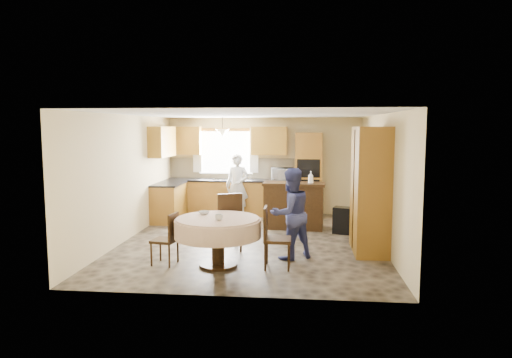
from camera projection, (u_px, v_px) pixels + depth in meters
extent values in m
cube|color=brown|center=(251.00, 241.00, 9.07)|extent=(5.00, 6.00, 0.01)
cube|color=white|center=(251.00, 114.00, 8.79)|extent=(5.00, 6.00, 0.01)
cube|color=#D4BE87|center=(264.00, 166.00, 11.90)|extent=(5.00, 0.02, 2.50)
cube|color=#D4BE87|center=(226.00, 204.00, 5.96)|extent=(5.00, 0.02, 2.50)
cube|color=#D4BE87|center=(128.00, 177.00, 9.18)|extent=(0.02, 6.00, 2.50)
cube|color=#D4BE87|center=(381.00, 180.00, 8.68)|extent=(0.02, 6.00, 2.50)
cube|color=white|center=(226.00, 152.00, 11.94)|extent=(1.40, 0.03, 1.10)
cube|color=white|center=(197.00, 150.00, 11.95)|extent=(0.22, 0.02, 1.15)
cube|color=white|center=(254.00, 151.00, 11.81)|extent=(0.22, 0.02, 1.15)
cube|color=#B1762F|center=(230.00, 198.00, 11.78)|extent=(3.30, 0.60, 0.88)
cube|color=black|center=(230.00, 180.00, 11.72)|extent=(3.30, 0.64, 0.04)
cube|color=#B1762F|center=(169.00, 203.00, 11.02)|extent=(0.60, 1.20, 0.88)
cube|color=black|center=(169.00, 184.00, 10.97)|extent=(0.64, 1.20, 0.04)
cube|color=beige|center=(232.00, 168.00, 11.98)|extent=(3.30, 0.02, 0.55)
cube|color=gold|center=(185.00, 141.00, 11.86)|extent=(0.85, 0.33, 0.72)
cube|color=gold|center=(269.00, 141.00, 11.64)|extent=(0.90, 0.33, 0.72)
cube|color=gold|center=(162.00, 142.00, 10.87)|extent=(0.33, 1.20, 0.72)
cube|color=#B1762F|center=(308.00, 175.00, 11.50)|extent=(0.66, 0.62, 2.12)
cube|color=black|center=(308.00, 168.00, 11.17)|extent=(0.56, 0.01, 0.45)
cube|color=black|center=(308.00, 189.00, 11.22)|extent=(0.56, 0.01, 0.45)
cone|color=beige|center=(222.00, 133.00, 11.40)|extent=(0.36, 0.36, 0.18)
cube|color=#3C2510|center=(294.00, 207.00, 10.16)|extent=(1.40, 0.68, 0.97)
cube|color=black|center=(343.00, 220.00, 9.69)|extent=(0.48, 0.40, 0.57)
cube|color=#B1762F|center=(371.00, 190.00, 8.19)|extent=(0.59, 1.19, 2.26)
cylinder|color=#3C2510|center=(218.00, 244.00, 7.40)|extent=(0.21, 0.21, 0.73)
cylinder|color=#3C2510|center=(218.00, 265.00, 7.44)|extent=(0.62, 0.62, 0.04)
cylinder|color=beige|center=(218.00, 219.00, 7.36)|extent=(1.34, 1.34, 0.05)
cylinder|color=beige|center=(218.00, 228.00, 7.37)|extent=(1.40, 1.40, 0.29)
cube|color=#3C2510|center=(164.00, 240.00, 7.50)|extent=(0.43, 0.43, 0.04)
cube|color=#3C2510|center=(174.00, 227.00, 7.43)|extent=(0.09, 0.36, 0.44)
cylinder|color=#3C2510|center=(152.00, 255.00, 7.38)|extent=(0.03, 0.03, 0.38)
cylinder|color=#3C2510|center=(171.00, 256.00, 7.35)|extent=(0.03, 0.03, 0.38)
cylinder|color=#3C2510|center=(158.00, 250.00, 7.70)|extent=(0.03, 0.03, 0.38)
cylinder|color=#3C2510|center=(177.00, 251.00, 7.67)|extent=(0.03, 0.03, 0.38)
cube|color=#3C2510|center=(228.00, 223.00, 8.36)|extent=(0.61, 0.61, 0.06)
cube|color=#3C2510|center=(230.00, 209.00, 8.13)|extent=(0.43, 0.21, 0.56)
cylinder|color=#3C2510|center=(215.00, 240.00, 8.21)|extent=(0.04, 0.04, 0.48)
cylinder|color=#3C2510|center=(237.00, 240.00, 8.17)|extent=(0.04, 0.04, 0.48)
cylinder|color=#3C2510|center=(219.00, 234.00, 8.61)|extent=(0.04, 0.04, 0.48)
cylinder|color=#3C2510|center=(240.00, 235.00, 8.57)|extent=(0.04, 0.04, 0.48)
cube|color=#3C2510|center=(278.00, 240.00, 7.31)|extent=(0.43, 0.43, 0.05)
cube|color=#3C2510|center=(266.00, 223.00, 7.29)|extent=(0.04, 0.41, 0.51)
cylinder|color=#3C2510|center=(265.00, 257.00, 7.17)|extent=(0.04, 0.04, 0.44)
cylinder|color=#3C2510|center=(289.00, 258.00, 7.13)|extent=(0.04, 0.04, 0.44)
cylinder|color=#3C2510|center=(267.00, 251.00, 7.53)|extent=(0.04, 0.04, 0.44)
cylinder|color=#3C2510|center=(289.00, 251.00, 7.50)|extent=(0.04, 0.04, 0.44)
cube|color=gold|center=(372.00, 153.00, 9.73)|extent=(0.05, 0.62, 0.51)
cube|color=#AFC1CD|center=(370.00, 153.00, 9.73)|extent=(0.01, 0.51, 0.40)
imported|color=silver|center=(282.00, 174.00, 11.52)|extent=(0.60, 0.44, 0.31)
imported|color=silver|center=(237.00, 186.00, 11.31)|extent=(0.61, 0.43, 1.60)
imported|color=#39407E|center=(291.00, 214.00, 7.79)|extent=(0.96, 0.92, 1.57)
imported|color=#B2B2B2|center=(281.00, 184.00, 10.13)|extent=(0.22, 0.22, 0.05)
imported|color=silver|center=(311.00, 178.00, 10.05)|extent=(0.14, 0.14, 0.32)
imported|color=#B2B2B2|center=(219.00, 217.00, 7.15)|extent=(0.13, 0.13, 0.10)
imported|color=#B2B2B2|center=(204.00, 213.00, 7.64)|extent=(0.20, 0.20, 0.06)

